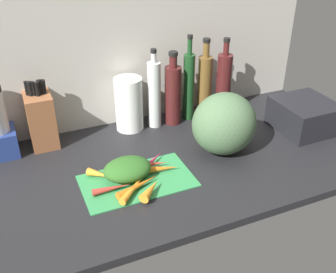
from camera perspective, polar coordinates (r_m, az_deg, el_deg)
The scene contains 22 objects.
ground_plane at distance 152.50cm, azimuth -0.93°, elevation -4.02°, with size 170.00×80.00×3.00cm, color black.
wall_back at distance 171.11cm, azimuth -6.09°, elevation 11.58°, with size 170.00×3.00×60.00cm, color #BCB7AD.
cutting_board at distance 141.27cm, azimuth -4.43°, elevation -6.33°, with size 39.22×22.89×0.80cm, color #338C4C.
carrot_0 at distance 135.71cm, azimuth -4.81°, elevation -7.18°, with size 2.67×2.67×17.85cm, color orange.
carrot_1 at distance 145.18cm, azimuth -3.41°, elevation -4.14°, with size 3.38×3.38×16.91cm, color red.
carrot_2 at distance 143.97cm, azimuth -0.80°, elevation -4.61°, with size 2.56×2.56×11.24cm, color orange.
carrot_3 at distance 133.28cm, azimuth -2.53°, elevation -7.65°, with size 3.55×3.55×10.52cm, color orange.
carrot_4 at distance 147.57cm, azimuth -2.44°, elevation -3.65°, with size 2.64×2.64×14.60cm, color #B2264C.
carrot_5 at distance 142.62cm, azimuth -3.58°, elevation -4.85°, with size 3.40×3.40×17.30cm, color orange.
carrot_6 at distance 142.59cm, azimuth -9.65°, elevation -5.41°, with size 2.89×2.89×10.34cm, color orange.
carrot_7 at distance 135.82cm, azimuth -4.39°, elevation -7.10°, with size 2.76×2.76×16.82cm, color orange.
carrot_8 at distance 136.09cm, azimuth -8.07°, elevation -7.38°, with size 2.33×2.33×13.31cm, color red.
carrot_greens_pile at distance 140.23cm, azimuth -5.86°, elevation -4.69°, with size 17.15×13.20×7.26cm, color #2D6023.
winter_squash at distance 153.13cm, azimuth 8.07°, elevation 1.83°, with size 25.19×22.96×24.43cm, color #4C6B47.
knife_block at distance 164.77cm, azimuth -17.82°, elevation 2.43°, with size 10.17×14.34×27.39cm.
paper_towel_roll at distance 169.34cm, azimuth -5.64°, elevation 4.66°, with size 11.72×11.72×23.15cm, color white.
bottle_0 at distance 169.46cm, azimuth -1.98°, elevation 6.11°, with size 5.61×5.61×34.83cm.
bottle_1 at distance 172.50cm, azimuth 0.72°, elevation 6.17°, with size 7.23×7.23×32.66cm.
bottle_2 at distance 175.79cm, azimuth 3.00°, elevation 7.31°, with size 5.01×5.01×38.43cm.
bottle_3 at distance 180.56cm, azimuth 5.27°, elevation 7.51°, with size 6.28×6.28×35.70cm.
bottle_4 at distance 182.73cm, azimuth 7.99°, elevation 7.57°, with size 6.83×6.83×35.57cm.
dish_rack at distance 180.27cm, azimuth 19.00°, elevation 2.88°, with size 23.07×23.97×12.76cm, color black.
Camera 1 is at (-47.78, -116.48, 84.55)cm, focal length 42.39 mm.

